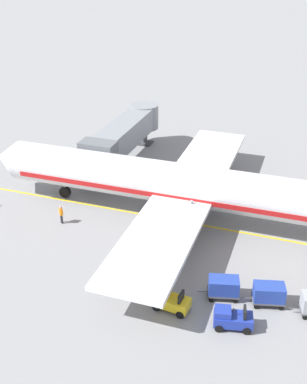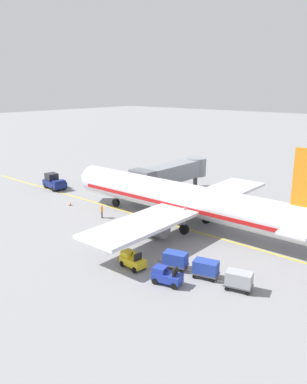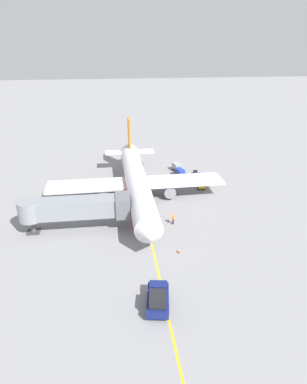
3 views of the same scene
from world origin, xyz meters
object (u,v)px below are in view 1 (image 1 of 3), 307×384
object	(u,v)px
baggage_cart_second_in_train	(269,293)
baggage_tug_trailing	(232,318)
parked_airliner	(179,185)
jet_bridge	(125,134)
baggage_tug_lead	(170,300)
baggage_cart_front	(224,286)
ground_crew_wing_walker	(61,214)

from	to	relation	value
baggage_cart_second_in_train	baggage_tug_trailing	bearing A→B (deg)	147.68
parked_airliner	jet_bridge	world-z (taller)	parked_airliner
baggage_tug_lead	baggage_tug_trailing	bearing A→B (deg)	-94.27
parked_airliner	jet_bridge	bearing A→B (deg)	44.11
parked_airliner	baggage_cart_front	bearing A→B (deg)	-147.34
parked_airliner	jet_bridge	xyz separation A→B (m)	(9.39, 9.10, 0.27)
baggage_tug_lead	baggage_cart_front	distance (m)	3.94
baggage_tug_trailing	ground_crew_wing_walker	bearing A→B (deg)	65.00
jet_bridge	ground_crew_wing_walker	xyz separation A→B (m)	(-13.97, 0.29, -2.50)
baggage_cart_front	baggage_cart_second_in_train	distance (m)	3.08
baggage_tug_lead	baggage_cart_front	bearing A→B (deg)	-52.58
jet_bridge	baggage_cart_front	xyz separation A→B (m)	(-19.07, -15.31, -2.51)
baggage_tug_lead	baggage_cart_second_in_train	size ratio (longest dim) A/B	0.87
baggage_tug_trailing	ground_crew_wing_walker	world-z (taller)	ground_crew_wing_walker
baggage_tug_trailing	baggage_tug_lead	bearing A→B (deg)	85.73
baggage_cart_second_in_train	baggage_cart_front	bearing A→B (deg)	96.17
baggage_tug_trailing	baggage_cart_front	world-z (taller)	baggage_tug_trailing
baggage_tug_trailing	ground_crew_wing_walker	distance (m)	18.47
parked_airliner	ground_crew_wing_walker	size ratio (longest dim) A/B	22.04
baggage_tug_trailing	baggage_cart_second_in_train	distance (m)	3.61
baggage_tug_lead	baggage_cart_front	size ratio (longest dim) A/B	0.87
baggage_tug_lead	parked_airliner	bearing A→B (deg)	14.32
baggage_tug_lead	baggage_cart_second_in_train	distance (m)	6.77
baggage_cart_front	ground_crew_wing_walker	xyz separation A→B (m)	(5.09, 15.60, 0.00)
baggage_tug_trailing	baggage_cart_second_in_train	xyz separation A→B (m)	(3.04, -1.92, 0.24)
ground_crew_wing_walker	baggage_cart_front	bearing A→B (deg)	-108.09
baggage_tug_trailing	baggage_cart_front	bearing A→B (deg)	22.80
baggage_cart_front	baggage_cart_second_in_train	bearing A→B (deg)	-83.83
baggage_tug_lead	ground_crew_wing_walker	world-z (taller)	ground_crew_wing_walker
parked_airliner	jet_bridge	distance (m)	13.07
parked_airliner	ground_crew_wing_walker	xyz separation A→B (m)	(-4.59, 9.39, -2.23)
baggage_tug_trailing	baggage_cart_front	distance (m)	2.95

